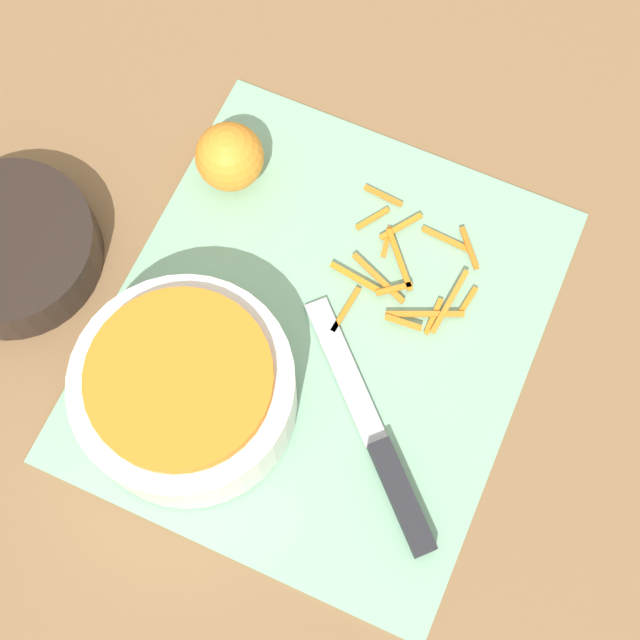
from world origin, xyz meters
TOP-DOWN VIEW (x-y plane):
  - ground_plane at (0.00, 0.00)m, footprint 4.00×4.00m
  - cutting_board at (0.00, 0.00)m, footprint 0.43×0.38m
  - bowl_speckled at (-0.11, 0.08)m, footprint 0.19×0.19m
  - bowl_dark at (-0.05, 0.30)m, footprint 0.17×0.17m
  - knife at (-0.09, -0.11)m, footprint 0.19×0.19m
  - orange_left at (0.11, 0.15)m, footprint 0.07×0.07m
  - peel_pile at (0.08, -0.05)m, footprint 0.15×0.14m

SIDE VIEW (x-z plane):
  - ground_plane at x=0.00m, z-range 0.00..0.00m
  - cutting_board at x=0.00m, z-range 0.00..0.01m
  - peel_pile at x=0.08m, z-range 0.01..0.01m
  - knife at x=-0.09m, z-range 0.00..0.02m
  - bowl_dark at x=-0.05m, z-range 0.00..0.05m
  - orange_left at x=0.11m, z-range 0.01..0.07m
  - bowl_speckled at x=-0.11m, z-range 0.00..0.09m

